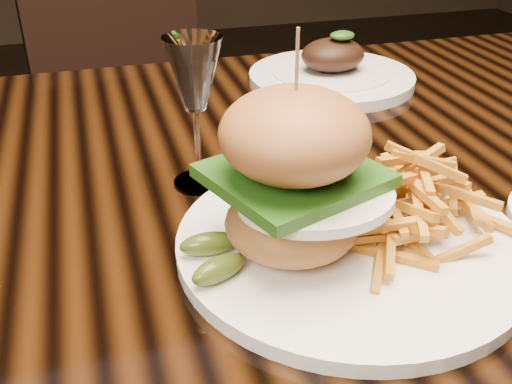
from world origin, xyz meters
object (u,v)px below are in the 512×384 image
object	(u,v)px
dining_table	(271,216)
wine_glass	(194,80)
far_dish	(332,73)
burger_plate	(347,199)
chair_far	(132,93)

from	to	relation	value
dining_table	wine_glass	xyz separation A→B (m)	(-0.10, -0.02, 0.20)
far_dish	wine_glass	bearing A→B (deg)	-135.15
far_dish	burger_plate	bearing A→B (deg)	-111.21
burger_plate	wine_glass	size ratio (longest dim) A/B	1.95
dining_table	far_dish	distance (m)	0.33
burger_plate	chair_far	bearing A→B (deg)	87.76
burger_plate	wine_glass	world-z (taller)	burger_plate
burger_plate	wine_glass	bearing A→B (deg)	113.89
burger_plate	far_dish	distance (m)	0.49
dining_table	burger_plate	size ratio (longest dim) A/B	4.74
wine_glass	far_dish	bearing A→B (deg)	44.85
far_dish	chair_far	distance (m)	0.73
far_dish	chair_far	xyz separation A→B (m)	(-0.29, 0.63, -0.23)
chair_far	wine_glass	bearing A→B (deg)	-100.80
wine_glass	burger_plate	bearing A→B (deg)	-58.10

